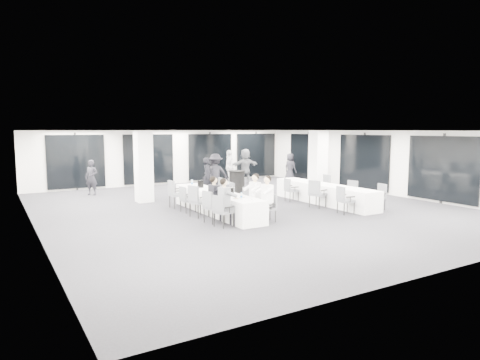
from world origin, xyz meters
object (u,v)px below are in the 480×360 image
object	(u,v)px
chair_main_right_second	(258,200)
chair_side_right_near	(379,195)
standing_guest_f	(245,164)
standing_guest_b	(212,172)
chair_main_left_mid	(197,199)
chair_side_left_mid	(316,192)
chair_main_right_mid	(243,199)
standing_guest_c	(215,171)
standing_guest_g	(91,175)
chair_main_left_fourth	(186,198)
standing_guest_h	(317,169)
chair_main_left_far	(175,192)
ice_bucket_near	(230,192)
chair_side_left_far	(290,188)
standing_guest_a	(208,174)
chair_main_left_near	(222,209)
chair_main_right_fourth	(228,194)
chair_main_right_near	(270,206)
chair_side_right_mid	(351,191)
banquet_table_main	(216,202)
cocktail_table	(237,183)
chair_main_right_far	(218,189)
chair_main_left_second	(211,205)
banquet_table_side	(324,194)
standing_guest_d	(229,165)
chair_side_left_near	(344,198)
chair_side_right_far	(324,185)
standing_guest_e	(290,166)
ice_bucket_far	(201,184)

from	to	relation	value
chair_main_right_second	chair_side_right_near	size ratio (longest dim) A/B	1.07
standing_guest_f	standing_guest_b	bearing A→B (deg)	31.32
chair_main_left_mid	chair_side_left_mid	xyz separation A→B (m)	(4.49, -0.65, -0.02)
chair_main_right_mid	standing_guest_c	distance (m)	4.69
standing_guest_g	chair_main_left_mid	bearing A→B (deg)	-32.28
chair_main_left_fourth	standing_guest_h	size ratio (longest dim) A/B	0.52
chair_main_left_fourth	chair_main_left_far	xyz separation A→B (m)	(-0.01, 0.97, 0.07)
ice_bucket_near	standing_guest_f	bearing A→B (deg)	55.76
chair_main_left_mid	chair_side_left_far	bearing A→B (deg)	88.46
chair_side_left_mid	chair_side_right_near	xyz separation A→B (m)	(1.66, -1.43, -0.05)
chair_main_left_mid	chair_side_left_mid	distance (m)	4.54
chair_side_right_near	standing_guest_a	bearing A→B (deg)	40.98
standing_guest_c	chair_main_left_near	bearing A→B (deg)	80.85
standing_guest_c	ice_bucket_near	world-z (taller)	standing_guest_c
chair_main_right_fourth	standing_guest_f	bearing A→B (deg)	-24.58
chair_main_right_mid	chair_main_right_near	bearing A→B (deg)	-179.89
chair_main_right_fourth	standing_guest_g	world-z (taller)	standing_guest_g
chair_side_right_mid	chair_main_left_mid	bearing A→B (deg)	69.08
chair_main_right_mid	chair_side_right_mid	distance (m)	4.52
chair_main_right_second	standing_guest_f	distance (m)	8.96
chair_main_left_near	chair_side_right_near	world-z (taller)	chair_main_left_near
banquet_table_main	chair_main_left_far	distance (m)	1.86
cocktail_table	chair_main_right_far	distance (m)	2.54
chair_main_left_second	chair_main_left_far	xyz separation A→B (m)	(-0.00, 2.92, 0.01)
banquet_table_side	standing_guest_d	world-z (taller)	standing_guest_d
chair_main_right_far	chair_side_left_near	bearing A→B (deg)	-137.44
chair_main_left_mid	chair_main_left_far	size ratio (longest dim) A/B	1.03
chair_side_right_mid	chair_main_left_far	bearing A→B (deg)	52.75
chair_side_right_far	ice_bucket_near	distance (m)	5.60
chair_main_right_near	standing_guest_g	xyz separation A→B (m)	(-3.62, 8.39, 0.38)
chair_main_left_near	standing_guest_c	world-z (taller)	standing_guest_c
chair_main_left_near	standing_guest_g	distance (m)	8.56
chair_side_right_mid	chair_main_right_mid	bearing A→B (deg)	68.59
chair_main_left_near	chair_main_left_mid	xyz separation A→B (m)	(-0.01, 1.68, 0.05)
chair_side_right_mid	standing_guest_b	distance (m)	6.51
banquet_table_side	chair_main_right_second	size ratio (longest dim) A/B	5.05
standing_guest_a	standing_guest_c	world-z (taller)	standing_guest_c
banquet_table_main	standing_guest_f	bearing A→B (deg)	51.99
chair_side_left_near	chair_side_left_far	size ratio (longest dim) A/B	1.04
chair_main_left_far	standing_guest_h	size ratio (longest dim) A/B	0.59
chair_main_left_second	ice_bucket_near	bearing A→B (deg)	96.21
chair_main_right_second	standing_guest_h	size ratio (longest dim) A/B	0.58
standing_guest_a	chair_side_left_far	bearing A→B (deg)	-99.07
chair_main_right_near	chair_side_right_far	distance (m)	5.18
chair_side_left_far	standing_guest_h	xyz separation A→B (m)	(3.97, 3.01, 0.34)
cocktail_table	ice_bucket_near	size ratio (longest dim) A/B	4.04
chair_main_left_far	standing_guest_e	bearing A→B (deg)	114.60
chair_main_left_far	ice_bucket_far	xyz separation A→B (m)	(0.82, -0.43, 0.30)
chair_side_right_near	chair_side_left_mid	bearing A→B (deg)	59.31
chair_side_left_far	banquet_table_side	bearing A→B (deg)	44.00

